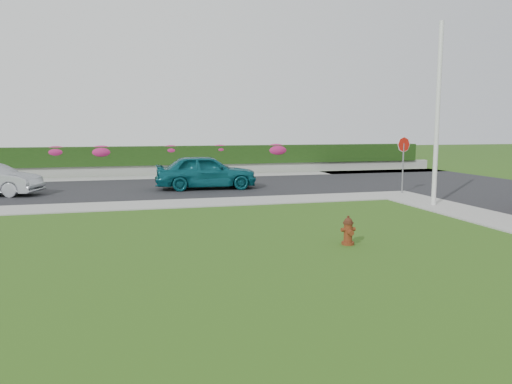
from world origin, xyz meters
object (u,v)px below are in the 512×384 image
object	(u,v)px
fire_hydrant	(348,231)
stop_sign	(403,152)
utility_pole	(437,116)
sedan_teal	(206,172)

from	to	relation	value
fire_hydrant	stop_sign	distance (m)	10.13
utility_pole	sedan_teal	bearing A→B (deg)	136.35
sedan_teal	fire_hydrant	bearing A→B (deg)	-169.24
utility_pole	stop_sign	distance (m)	3.54
utility_pole	stop_sign	world-z (taller)	utility_pole
utility_pole	stop_sign	xyz separation A→B (m)	(0.64, 3.17, -1.44)
fire_hydrant	utility_pole	xyz separation A→B (m)	(5.59, 4.69, 2.89)
utility_pole	stop_sign	size ratio (longest dim) A/B	2.66
sedan_teal	stop_sign	distance (m)	8.67
fire_hydrant	sedan_teal	world-z (taller)	sedan_teal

